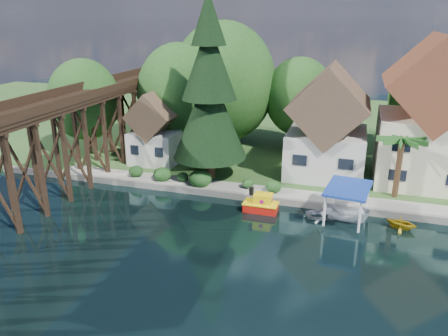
{
  "coord_description": "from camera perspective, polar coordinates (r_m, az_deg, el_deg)",
  "views": [
    {
      "loc": [
        9.44,
        -27.32,
        15.91
      ],
      "look_at": [
        -0.72,
        6.0,
        3.62
      ],
      "focal_mm": 35.0,
      "sensor_mm": 36.0,
      "label": 1
    }
  ],
  "objects": [
    {
      "name": "house_center",
      "position": [
        45.31,
        25.0,
        5.52
      ],
      "size": [
        8.65,
        9.18,
        13.89
      ],
      "color": "beige",
      "rests_on": "bank"
    },
    {
      "name": "boat_canopy",
      "position": [
        36.51,
        15.69,
        -4.93
      ],
      "size": [
        3.95,
        5.09,
        3.03
      ],
      "color": "silver",
      "rests_on": "ground"
    },
    {
      "name": "boat_yellow",
      "position": [
        37.08,
        22.18,
        -6.48
      ],
      "size": [
        2.77,
        2.55,
        1.21
      ],
      "primitive_type": "imported",
      "rotation": [
        0.0,
        0.0,
        1.29
      ],
      "color": "gold",
      "rests_on": "ground"
    },
    {
      "name": "shrubs",
      "position": [
        41.84,
        -3.78,
        -1.15
      ],
      "size": [
        15.76,
        2.47,
        1.7
      ],
      "color": "#163D16",
      "rests_on": "bank"
    },
    {
      "name": "promenade",
      "position": [
        39.87,
        10.71,
        -3.62
      ],
      "size": [
        50.0,
        2.6,
        0.06
      ],
      "primitive_type": "cube",
      "color": "gray",
      "rests_on": "bank"
    },
    {
      "name": "ground",
      "position": [
        33.0,
        -1.86,
        -9.4
      ],
      "size": [
        140.0,
        140.0,
        0.0
      ],
      "primitive_type": "plane",
      "color": "black",
      "rests_on": "ground"
    },
    {
      "name": "trestle_bridge",
      "position": [
        42.6,
        -20.46,
        3.84
      ],
      "size": [
        4.12,
        44.18,
        9.3
      ],
      "color": "black",
      "rests_on": "ground"
    },
    {
      "name": "tugboat",
      "position": [
        37.4,
        4.89,
        -4.74
      ],
      "size": [
        2.94,
        1.62,
        2.12
      ],
      "color": "#B3130B",
      "rests_on": "ground"
    },
    {
      "name": "shed",
      "position": [
        48.09,
        -8.82,
        4.65
      ],
      "size": [
        5.09,
        5.4,
        7.85
      ],
      "color": "beige",
      "rests_on": "bank"
    },
    {
      "name": "conifer",
      "position": [
        41.57,
        -1.94,
        9.84
      ],
      "size": [
        7.16,
        7.16,
        17.63
      ],
      "color": "#382314",
      "rests_on": "bank"
    },
    {
      "name": "bg_trees",
      "position": [
        50.05,
        7.09,
        9.37
      ],
      "size": [
        49.9,
        13.3,
        10.57
      ],
      "color": "#382314",
      "rests_on": "bank"
    },
    {
      "name": "palm_tree",
      "position": [
        40.44,
        22.23,
        3.17
      ],
      "size": [
        5.24,
        5.24,
        5.82
      ],
      "color": "#382314",
      "rests_on": "bank"
    },
    {
      "name": "seawall",
      "position": [
        38.99,
        7.54,
        -4.33
      ],
      "size": [
        60.0,
        0.4,
        0.62
      ],
      "primitive_type": "cube",
      "color": "slate",
      "rests_on": "ground"
    },
    {
      "name": "boat_white_a",
      "position": [
        37.23,
        13.24,
        -5.82
      ],
      "size": [
        3.98,
        3.33,
        0.71
      ],
      "primitive_type": "imported",
      "rotation": [
        0.0,
        0.0,
        1.87
      ],
      "color": "silver",
      "rests_on": "ground"
    },
    {
      "name": "bank",
      "position": [
        63.99,
        7.99,
        5.08
      ],
      "size": [
        140.0,
        52.0,
        0.5
      ],
      "primitive_type": "cube",
      "color": "#2B4F1F",
      "rests_on": "ground"
    },
    {
      "name": "house_left",
      "position": [
        44.71,
        13.38,
        4.96
      ],
      "size": [
        7.64,
        8.64,
        11.02
      ],
      "color": "beige",
      "rests_on": "bank"
    }
  ]
}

